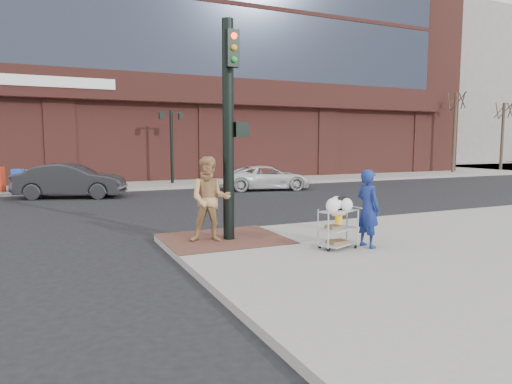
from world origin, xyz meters
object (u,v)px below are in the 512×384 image
traffic_signal_pole (230,124)px  woman_blue (368,208)px  minivan_white (267,178)px  pedestrian_tan (210,199)px  sedan_dark (71,181)px  lamp_post (171,139)px  utility_cart (338,225)px  fire_hydrant (339,215)px

traffic_signal_pole → woman_blue: bearing=-39.0°
woman_blue → minivan_white: bearing=-22.5°
pedestrian_tan → sedan_dark: size_ratio=0.43×
lamp_post → traffic_signal_pole: 15.43m
traffic_signal_pole → woman_blue: 3.62m
traffic_signal_pole → lamp_post: bearing=80.8°
utility_cart → lamp_post: bearing=87.6°
utility_cart → fire_hydrant: utility_cart is taller
fire_hydrant → lamp_post: bearing=91.7°
traffic_signal_pole → fire_hydrant: bearing=-2.6°
pedestrian_tan → minivan_white: (6.87, 11.11, -0.51)m
minivan_white → pedestrian_tan: bearing=160.5°
woman_blue → sedan_dark: bearing=16.0°
utility_cart → pedestrian_tan: bearing=142.0°
sedan_dark → fire_hydrant: bearing=-134.8°
woman_blue → minivan_white: woman_blue is taller
lamp_post → fire_hydrant: lamp_post is taller
lamp_post → woman_blue: bearing=-90.2°
minivan_white → utility_cart: bearing=172.6°
traffic_signal_pole → fire_hydrant: (2.94, -0.13, -2.27)m
woman_blue → utility_cart: 0.76m
utility_cart → minivan_white: bearing=70.3°
lamp_post → pedestrian_tan: size_ratio=2.06×
sedan_dark → minivan_white: size_ratio=1.03×
pedestrian_tan → sedan_dark: (-2.43, 11.58, -0.37)m
woman_blue → traffic_signal_pole: bearing=45.4°
minivan_white → lamp_post: bearing=55.3°
traffic_signal_pole → minivan_white: traffic_signal_pole is taller
minivan_white → fire_hydrant: (-3.42, -11.20, -0.06)m
sedan_dark → fire_hydrant: (5.88, -11.66, -0.19)m
sedan_dark → minivan_white: sedan_dark is taller
pedestrian_tan → lamp_post: bearing=99.4°
lamp_post → utility_cart: 17.16m
traffic_signal_pole → minivan_white: size_ratio=1.13×
traffic_signal_pole → sedan_dark: bearing=104.3°
pedestrian_tan → fire_hydrant: (3.45, -0.09, -0.57)m
woman_blue → fire_hydrant: woman_blue is taller
pedestrian_tan → minivan_white: pedestrian_tan is taller
woman_blue → utility_cart: woman_blue is taller
pedestrian_tan → utility_cart: 2.90m
lamp_post → woman_blue: 17.26m
lamp_post → minivan_white: (3.89, -4.16, -2.00)m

